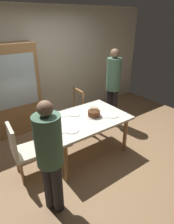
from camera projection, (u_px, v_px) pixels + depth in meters
name	position (u px, v px, depth m)	size (l,w,h in m)	color
ground	(85.00, 152.00, 3.74)	(6.40, 6.40, 0.00)	#93704C
back_wall	(38.00, 67.00, 4.50)	(6.40, 0.10, 2.60)	beige
dining_table	(85.00, 122.00, 3.45)	(1.48, 0.99, 0.75)	silver
birthday_cake	(94.00, 114.00, 3.44)	(0.28, 0.28, 0.18)	silver
plate_near_celebrant	(72.00, 130.00, 3.03)	(0.22, 0.22, 0.01)	white
plate_far_side	(74.00, 114.00, 3.53)	(0.22, 0.22, 0.01)	white
plate_near_guest	(112.00, 115.00, 3.48)	(0.22, 0.22, 0.01)	white
fork_near_celebrant	(63.00, 134.00, 2.94)	(0.18, 0.02, 0.01)	silver
fork_far_side	(66.00, 116.00, 3.46)	(0.18, 0.02, 0.01)	silver
fork_near_guest	(105.00, 118.00, 3.40)	(0.18, 0.02, 0.01)	silver
chair_spindle_back	(72.00, 112.00, 4.26)	(0.45, 0.45, 0.95)	beige
chair_upholstered	(22.00, 149.00, 2.96)	(0.48, 0.48, 0.95)	beige
person_celebrant	(50.00, 154.00, 2.28)	(0.32, 0.32, 1.57)	#262328
person_guest	(113.00, 83.00, 4.35)	(0.32, 0.32, 1.75)	#262328
china_cabinet	(12.00, 91.00, 4.04)	(1.10, 0.45, 1.90)	#9E7042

